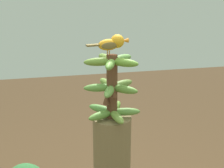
{
  "coord_description": "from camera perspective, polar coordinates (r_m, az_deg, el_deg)",
  "views": [
    {
      "loc": [
        1.53,
        -0.32,
        1.66
      ],
      "look_at": [
        0.0,
        0.0,
        1.14
      ],
      "focal_mm": 54.31,
      "sensor_mm": 36.0,
      "label": 1
    }
  ],
  "objects": [
    {
      "name": "banana_bunch",
      "position": [
        1.66,
        -0.01,
        -0.57
      ],
      "size": [
        0.28,
        0.28,
        0.32
      ],
      "color": "brown",
      "rests_on": "banana_tree"
    },
    {
      "name": "perched_bird",
      "position": [
        1.61,
        0.1,
        6.92
      ],
      "size": [
        0.08,
        0.21,
        0.09
      ],
      "color": "#C68933",
      "rests_on": "banana_bunch"
    }
  ]
}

